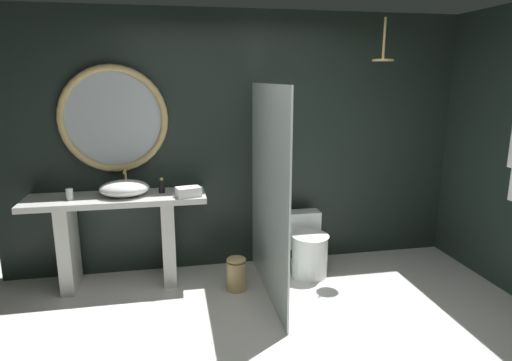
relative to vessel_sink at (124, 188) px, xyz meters
name	(u,v)px	position (x,y,z in m)	size (l,w,h in m)	color
back_wall_panel	(242,143)	(1.16, 0.33, 0.35)	(4.80, 0.10, 2.60)	#1E2823
vanity_counter	(119,228)	(-0.08, 0.01, -0.39)	(1.64, 0.49, 0.88)	silver
vessel_sink	(124,188)	(0.00, 0.00, 0.00)	(0.45, 0.37, 0.22)	white
tumbler_cup	(70,194)	(-0.47, -0.04, -0.02)	(0.06, 0.06, 0.11)	silver
soap_dispenser	(162,186)	(0.34, 0.06, -0.01)	(0.06, 0.06, 0.14)	black
round_wall_mirror	(114,119)	(-0.08, 0.24, 0.62)	(1.01, 0.07, 1.01)	tan
shower_glass_panel	(268,194)	(1.27, -0.44, 0.00)	(0.02, 1.44, 1.90)	silver
rain_shower_head	(383,56)	(2.45, -0.12, 1.20)	(0.20, 0.20, 0.40)	tan
toilet	(307,247)	(1.76, -0.09, -0.68)	(0.38, 0.56, 0.59)	white
waste_bin	(236,273)	(0.99, -0.34, -0.79)	(0.19, 0.19, 0.33)	tan
folded_hand_towel	(188,192)	(0.58, -0.13, -0.03)	(0.22, 0.14, 0.09)	white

